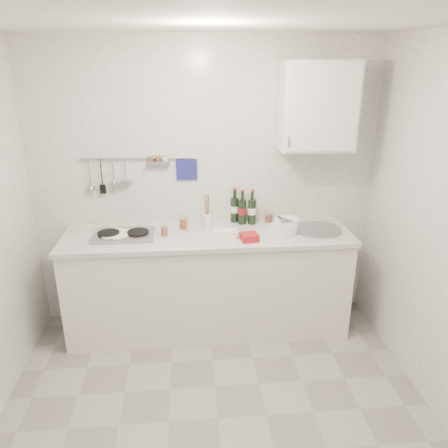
% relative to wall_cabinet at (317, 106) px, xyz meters
% --- Properties ---
extents(floor, '(3.00, 3.00, 0.00)m').
position_rel_wall_cabinet_xyz_m(floor, '(-0.90, -1.22, -1.95)').
color(floor, slate).
rests_on(floor, ground).
extents(ceiling, '(3.00, 3.00, 0.00)m').
position_rel_wall_cabinet_xyz_m(ceiling, '(-0.90, -1.22, 0.55)').
color(ceiling, silver).
rests_on(ceiling, back_wall).
extents(back_wall, '(3.00, 0.02, 2.50)m').
position_rel_wall_cabinet_xyz_m(back_wall, '(-0.90, 0.18, -0.70)').
color(back_wall, silver).
rests_on(back_wall, floor).
extents(counter, '(2.44, 0.64, 0.96)m').
position_rel_wall_cabinet_xyz_m(counter, '(-0.89, -0.12, -1.52)').
color(counter, silver).
rests_on(counter, floor).
extents(wall_rail, '(0.98, 0.09, 0.34)m').
position_rel_wall_cabinet_xyz_m(wall_rail, '(-1.50, 0.15, -0.52)').
color(wall_rail, '#93969B').
rests_on(wall_rail, back_wall).
extents(wall_cabinet, '(0.60, 0.38, 0.70)m').
position_rel_wall_cabinet_xyz_m(wall_cabinet, '(0.00, 0.00, 0.00)').
color(wall_cabinet, silver).
rests_on(wall_cabinet, back_wall).
extents(plate_stack_hob, '(0.26, 0.26, 0.03)m').
position_rel_wall_cabinet_xyz_m(plate_stack_hob, '(-1.67, -0.13, -1.01)').
color(plate_stack_hob, '#464AA0').
rests_on(plate_stack_hob, counter).
extents(plate_stack_sink, '(0.28, 0.26, 0.12)m').
position_rel_wall_cabinet_xyz_m(plate_stack_sink, '(-0.25, -0.13, -0.98)').
color(plate_stack_sink, white).
rests_on(plate_stack_sink, counter).
extents(wine_bottles, '(0.22, 0.14, 0.31)m').
position_rel_wall_cabinet_xyz_m(wine_bottles, '(-0.57, 0.12, -0.87)').
color(wine_bottles, black).
rests_on(wine_bottles, counter).
extents(butter_dish, '(0.21, 0.12, 0.06)m').
position_rel_wall_cabinet_xyz_m(butter_dish, '(-0.76, -0.20, -1.00)').
color(butter_dish, white).
rests_on(butter_dish, counter).
extents(strawberry_punnet, '(0.15, 0.15, 0.06)m').
position_rel_wall_cabinet_xyz_m(strawberry_punnet, '(-0.57, -0.29, -1.00)').
color(strawberry_punnet, red).
rests_on(strawberry_punnet, counter).
extents(utensil_crock, '(0.07, 0.07, 0.30)m').
position_rel_wall_cabinet_xyz_m(utensil_crock, '(-0.89, 0.06, -0.96)').
color(utensil_crock, white).
rests_on(utensil_crock, counter).
extents(jar_a, '(0.07, 0.07, 0.10)m').
position_rel_wall_cabinet_xyz_m(jar_a, '(-1.10, 0.02, -0.98)').
color(jar_a, brown).
rests_on(jar_a, counter).
extents(jar_b, '(0.07, 0.07, 0.08)m').
position_rel_wall_cabinet_xyz_m(jar_b, '(-0.33, 0.13, -0.99)').
color(jar_b, brown).
rests_on(jar_b, counter).
extents(jar_c, '(0.07, 0.07, 0.08)m').
position_rel_wall_cabinet_xyz_m(jar_c, '(-0.28, -0.02, -0.99)').
color(jar_c, brown).
rests_on(jar_c, counter).
extents(jar_d, '(0.06, 0.06, 0.09)m').
position_rel_wall_cabinet_xyz_m(jar_d, '(-1.26, -0.12, -0.99)').
color(jar_d, brown).
rests_on(jar_d, counter).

